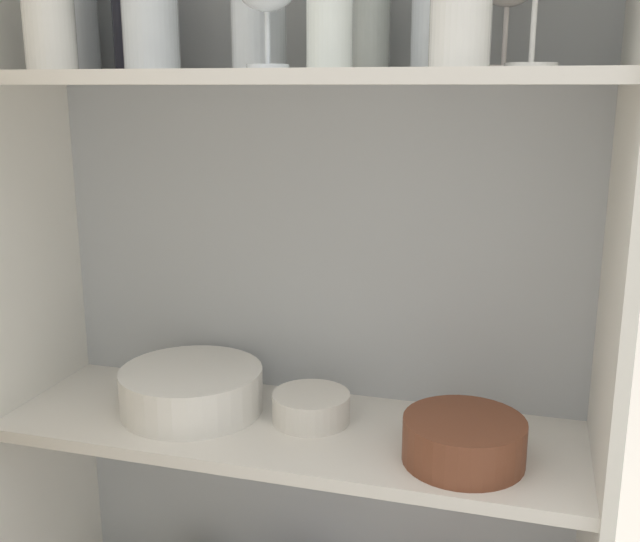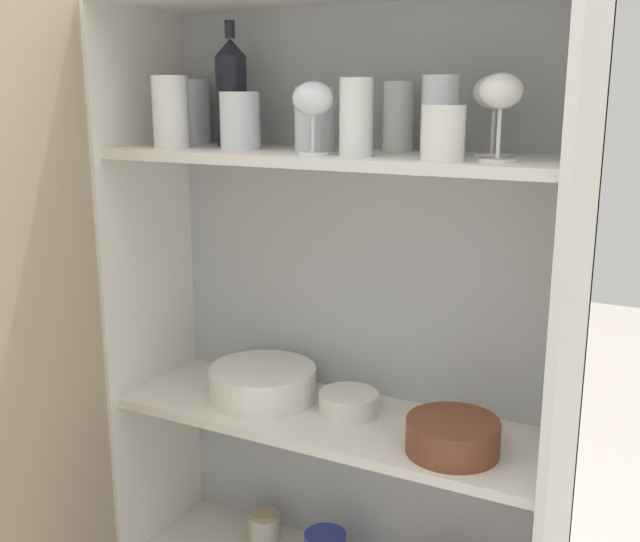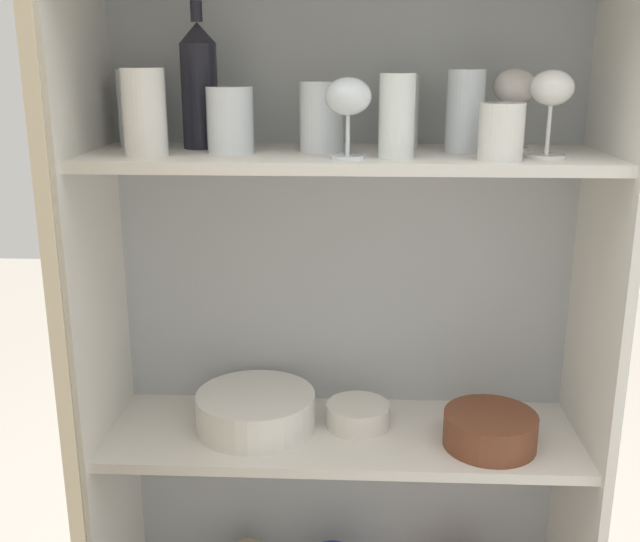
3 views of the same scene
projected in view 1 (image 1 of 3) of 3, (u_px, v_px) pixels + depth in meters
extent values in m
cube|color=#B2B7BC|center=(316.00, 356.00, 1.32)|extent=(0.95, 0.02, 1.55)
cube|color=white|center=(34.00, 360.00, 1.31)|extent=(0.02, 0.33, 1.55)
cube|color=white|center=(603.00, 426.00, 1.05)|extent=(0.02, 0.33, 1.55)
cube|color=silver|center=(289.00, 430.00, 1.20)|extent=(0.92, 0.29, 0.02)
cube|color=silver|center=(285.00, 77.00, 1.07)|extent=(0.92, 0.29, 0.02)
cylinder|color=white|center=(151.00, 30.00, 1.09)|extent=(0.08, 0.08, 0.11)
cylinder|color=white|center=(259.00, 26.00, 1.07)|extent=(0.08, 0.08, 0.12)
cylinder|color=white|center=(330.00, 13.00, 0.96)|extent=(0.06, 0.06, 0.14)
cylinder|color=white|center=(49.00, 18.00, 1.08)|extent=(0.07, 0.07, 0.15)
cylinder|color=white|center=(460.00, 28.00, 0.90)|extent=(0.07, 0.07, 0.09)
cylinder|color=white|center=(436.00, 15.00, 1.01)|extent=(0.07, 0.07, 0.14)
cylinder|color=white|center=(76.00, 28.00, 1.23)|extent=(0.08, 0.08, 0.14)
cylinder|color=white|center=(370.00, 24.00, 1.09)|extent=(0.06, 0.06, 0.13)
cylinder|color=white|center=(268.00, 67.00, 0.98)|extent=(0.06, 0.06, 0.01)
cylinder|color=white|center=(268.00, 38.00, 0.97)|extent=(0.01, 0.01, 0.07)
cylinder|color=silver|center=(503.00, 67.00, 1.03)|extent=(0.06, 0.06, 0.01)
cylinder|color=silver|center=(505.00, 36.00, 1.02)|extent=(0.01, 0.01, 0.08)
cylinder|color=white|center=(531.00, 65.00, 0.92)|extent=(0.07, 0.07, 0.01)
cylinder|color=white|center=(533.00, 29.00, 0.91)|extent=(0.01, 0.01, 0.08)
cylinder|color=black|center=(133.00, 10.00, 1.16)|extent=(0.07, 0.07, 0.19)
cylinder|color=white|center=(192.00, 407.00, 1.25)|extent=(0.24, 0.24, 0.01)
cylinder|color=white|center=(192.00, 402.00, 1.25)|extent=(0.24, 0.24, 0.01)
cylinder|color=white|center=(192.00, 397.00, 1.24)|extent=(0.24, 0.24, 0.01)
cylinder|color=white|center=(192.00, 392.00, 1.24)|extent=(0.24, 0.24, 0.01)
cylinder|color=white|center=(192.00, 387.00, 1.24)|extent=(0.24, 0.24, 0.01)
cylinder|color=white|center=(191.00, 382.00, 1.24)|extent=(0.24, 0.24, 0.01)
cylinder|color=white|center=(191.00, 377.00, 1.24)|extent=(0.24, 0.24, 0.01)
cylinder|color=white|center=(191.00, 372.00, 1.23)|extent=(0.24, 0.24, 0.01)
cylinder|color=brown|center=(464.00, 440.00, 1.07)|extent=(0.18, 0.18, 0.07)
torus|color=brown|center=(465.00, 422.00, 1.06)|extent=(0.17, 0.17, 0.01)
cylinder|color=silver|center=(311.00, 407.00, 1.20)|extent=(0.13, 0.13, 0.05)
torus|color=silver|center=(311.00, 396.00, 1.20)|extent=(0.13, 0.13, 0.01)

